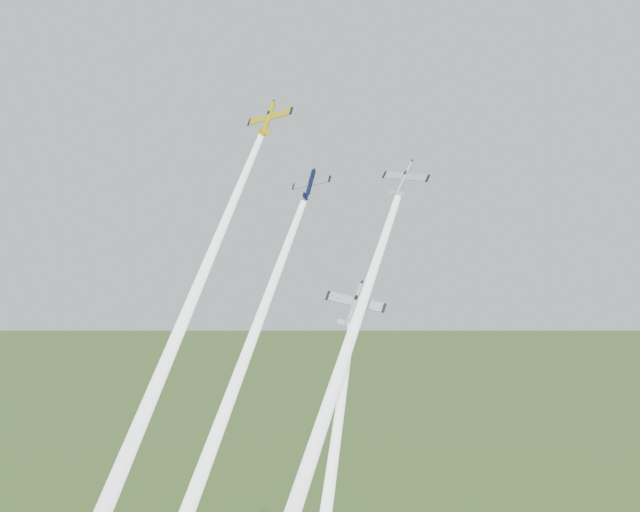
{
  "coord_description": "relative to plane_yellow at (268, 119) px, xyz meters",
  "views": [
    {
      "loc": [
        38.67,
        -110.88,
        91.85
      ],
      "look_at": [
        0.0,
        -6.0,
        92.0
      ],
      "focal_mm": 45.0,
      "sensor_mm": 36.0,
      "label": 1
    }
  ],
  "objects": [
    {
      "name": "smoke_trail_silver_right",
      "position": [
        17.66,
        -23.62,
        -41.06
      ],
      "size": [
        12.09,
        37.77,
        57.16
      ],
      "primitive_type": null,
      "rotation": [
        -0.58,
        0.0,
        -0.26
      ],
      "color": "white"
    },
    {
      "name": "plane_silver_low",
      "position": [
        16.85,
        -8.91,
        -28.0
      ],
      "size": [
        9.48,
        6.54,
        9.29
      ],
      "primitive_type": null,
      "rotation": [
        0.99,
        0.2,
        0.09
      ],
      "color": "silver"
    },
    {
      "name": "smoke_trail_yellow",
      "position": [
        -4.35,
        -21.09,
        -33.08
      ],
      "size": [
        10.82,
        41.27,
        62.13
      ],
      "primitive_type": null,
      "rotation": [
        -0.58,
        0.0,
        -0.2
      ],
      "color": "white"
    },
    {
      "name": "plane_silver_right",
      "position": [
        22.7,
        -4.35,
        -10.46
      ],
      "size": [
        8.88,
        6.36,
        7.55
      ],
      "primitive_type": null,
      "rotation": [
        0.99,
        0.13,
        -0.26
      ],
      "color": "silver"
    },
    {
      "name": "plane_yellow",
      "position": [
        0.0,
        0.0,
        0.0
      ],
      "size": [
        8.57,
        7.44,
        8.78
      ],
      "primitive_type": null,
      "rotation": [
        0.99,
        -0.13,
        -0.2
      ],
      "color": "gold"
    },
    {
      "name": "plane_navy",
      "position": [
        7.94,
        -2.63,
        -10.69
      ],
      "size": [
        6.91,
        6.03,
        7.05
      ],
      "primitive_type": null,
      "rotation": [
        0.99,
        -0.13,
        -0.21
      ],
      "color": "#0C1334"
    },
    {
      "name": "smoke_trail_navy",
      "position": [
        3.5,
        -23.05,
        -42.8
      ],
      "size": [
        10.98,
        39.97,
        60.19
      ],
      "primitive_type": null,
      "rotation": [
        -0.58,
        0.0,
        -0.21
      ],
      "color": "white"
    }
  ]
}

